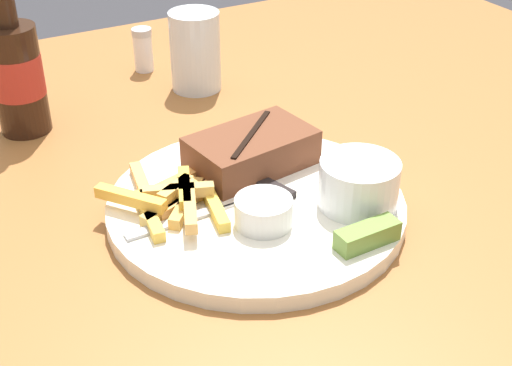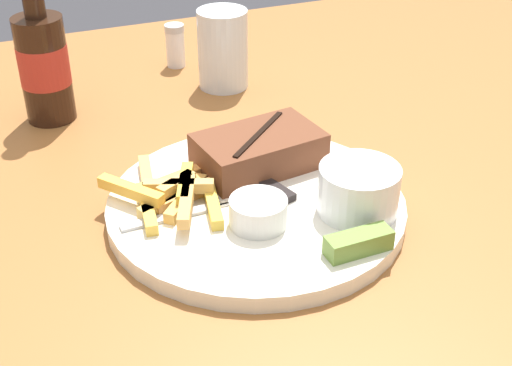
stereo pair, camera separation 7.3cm
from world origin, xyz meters
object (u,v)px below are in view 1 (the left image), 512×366
Objects in this scene: coleslaw_cup at (359,181)px; knife_utensil at (246,176)px; beer_bottle at (17,72)px; dipping_sauce_cup at (264,210)px; drinking_glass at (195,51)px; fork_utensil at (184,221)px; salt_shaker at (143,49)px; dinner_plate at (256,207)px; steak_portion at (251,150)px; pickle_spear at (367,235)px.

knife_utensil is at bearing 126.88° from coleslaw_cup.
dipping_sauce_cup is at bearing -66.90° from beer_bottle.
drinking_glass is at bearing 75.33° from dipping_sauce_cup.
dipping_sauce_cup is 0.08m from fork_utensil.
coleslaw_cup is 0.48m from salt_shaker.
steak_portion reaches higher than dinner_plate.
dinner_plate is 4.77× the size of salt_shaker.
coleslaw_cup is 0.37× the size of beer_bottle.
dinner_plate is 2.14× the size of steak_portion.
pickle_spear is at bearing -62.86° from beer_bottle.
steak_portion is 2.23× the size of salt_shaker.
dinner_plate is at bearing 70.73° from dipping_sauce_cup.
drinking_glass reaches higher than salt_shaker.
salt_shaker is (0.01, 0.36, -0.01)m from steak_portion.
dipping_sauce_cup is (-0.10, 0.02, -0.01)m from coleslaw_cup.
knife_utensil is at bearing -103.88° from drinking_glass.
drinking_glass reaches higher than steak_portion.
knife_utensil reaches higher than dinner_plate.
dinner_plate is 0.11m from coleslaw_cup.
dipping_sauce_cup is at bearing -96.58° from salt_shaker.
dinner_plate is 2.31× the size of fork_utensil.
dipping_sauce_cup reaches higher than dinner_plate.
dinner_plate is 1.91× the size of knife_utensil.
dinner_plate is 3.80× the size of coleslaw_cup.
pickle_spear is 0.48m from beer_bottle.
coleslaw_cup reaches higher than dipping_sauce_cup.
knife_utensil is at bearing -56.56° from beer_bottle.
coleslaw_cup is 0.50× the size of knife_utensil.
pickle_spear is 0.59× the size of drinking_glass.
dinner_plate is at bearing 147.67° from knife_utensil.
pickle_spear is at bearing -41.55° from fork_utensil.
salt_shaker reaches higher than fork_utensil.
knife_utensil is (0.09, 0.04, 0.00)m from fork_utensil.
salt_shaker is (0.03, 0.37, 0.01)m from knife_utensil.
dipping_sauce_cup is 0.52× the size of drinking_glass.
salt_shaker is (0.05, 0.46, -0.00)m from dipping_sauce_cup.
beer_bottle is (-0.18, 0.27, 0.06)m from knife_utensil.
fork_utensil is 0.36m from drinking_glass.
dipping_sauce_cup is (-0.04, -0.10, -0.00)m from steak_portion.
beer_bottle reaches higher than knife_utensil.
dinner_plate is at bearing -95.24° from salt_shaker.
drinking_glass reaches higher than dipping_sauce_cup.
pickle_spear is at bearing -118.15° from coleslaw_cup.
dipping_sauce_cup reaches higher than pickle_spear.
steak_portion is 0.03m from knife_utensil.
pickle_spear is 0.54m from salt_shaker.
coleslaw_cup is 0.10m from dipping_sauce_cup.
salt_shaker is at bearing 88.43° from steak_portion.
drinking_glass is at bearing 90.98° from coleslaw_cup.
steak_portion is 2.52× the size of dipping_sauce_cup.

